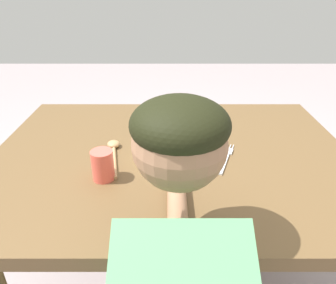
{
  "coord_description": "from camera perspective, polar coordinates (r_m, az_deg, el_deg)",
  "views": [
    {
      "loc": [
        -0.01,
        -0.9,
        1.17
      ],
      "look_at": [
        -0.02,
        0.03,
        0.69
      ],
      "focal_mm": 33.88,
      "sensor_mm": 36.0,
      "label": 1
    }
  ],
  "objects": [
    {
      "name": "dining_table",
      "position": [
        1.09,
        0.81,
        -6.69
      ],
      "size": [
        1.16,
        0.88,
        0.67
      ],
      "color": "brown",
      "rests_on": "ground_plane"
    },
    {
      "name": "plate",
      "position": [
        0.99,
        0.01,
        -1.87
      ],
      "size": [
        0.2,
        0.2,
        0.06
      ],
      "color": "beige",
      "rests_on": "dining_table"
    },
    {
      "name": "fork",
      "position": [
        1.01,
        10.56,
        -2.87
      ],
      "size": [
        0.08,
        0.19,
        0.01
      ],
      "rotation": [
        0.0,
        0.0,
        1.23
      ],
      "color": "silver",
      "rests_on": "dining_table"
    },
    {
      "name": "spoon",
      "position": [
        1.04,
        -9.54,
        -1.49
      ],
      "size": [
        0.06,
        0.22,
        0.02
      ],
      "rotation": [
        0.0,
        0.0,
        1.75
      ],
      "color": "tan",
      "rests_on": "dining_table"
    },
    {
      "name": "drinking_cup",
      "position": [
        0.9,
        -11.5,
        -4.08
      ],
      "size": [
        0.06,
        0.06,
        0.09
      ],
      "primitive_type": "cylinder",
      "color": "#EB5A4B",
      "rests_on": "dining_table"
    }
  ]
}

